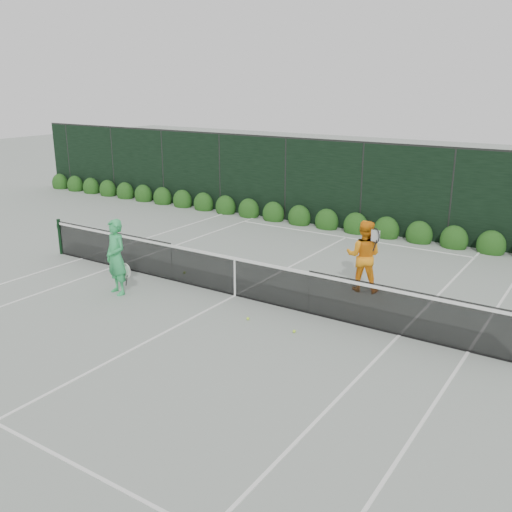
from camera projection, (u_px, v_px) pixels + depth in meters
The scene contains 8 objects.
ground at pixel (235, 296), 13.81m from camera, with size 80.00×80.00×0.00m, color gray.
tennis_net at pixel (234, 275), 13.67m from camera, with size 12.90×0.10×1.07m.
player_woman at pixel (116, 257), 13.71m from camera, with size 0.77×0.60×1.85m.
player_man at pixel (364, 256), 13.93m from camera, with size 1.01×0.88×1.78m.
court_lines at pixel (235, 295), 13.81m from camera, with size 11.03×23.83×0.01m.
windscreen_fence at pixel (155, 265), 11.20m from camera, with size 32.00×21.07×3.06m.
hedge_row at pixel (356, 226), 19.46m from camera, with size 31.66×0.65×0.94m.
tennis_balls at pixel (237, 304), 13.19m from camera, with size 4.41×1.73×0.07m.
Camera 1 is at (7.50, -10.53, 4.99)m, focal length 40.00 mm.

